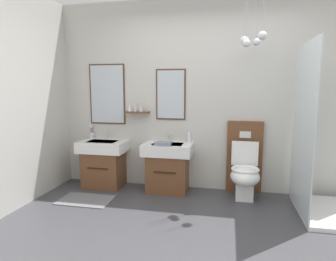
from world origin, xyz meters
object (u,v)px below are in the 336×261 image
folded_hand_towel (163,144)px  shower_tray (327,180)px  soap_dispenser (189,137)px  toothbrush_cup (92,135)px  vanity_sink_left (104,162)px  vanity_sink_right (168,165)px  toilet (244,169)px

folded_hand_towel → shower_tray: size_ratio=0.11×
soap_dispenser → folded_hand_towel: 0.44m
toothbrush_cup → folded_hand_towel: (1.19, -0.30, -0.03)m
vanity_sink_left → toothbrush_cup: bearing=148.1°
soap_dispenser → folded_hand_towel: bearing=-134.8°
vanity_sink_right → folded_hand_towel: 0.37m
soap_dispenser → shower_tray: size_ratio=0.09×
vanity_sink_right → soap_dispenser: bearing=32.5°
folded_hand_towel → shower_tray: 2.01m
vanity_sink_right → folded_hand_towel: folded_hand_towel is taller
folded_hand_towel → vanity_sink_left: bearing=171.4°
vanity_sink_left → soap_dispenser: soap_dispenser is taller
shower_tray → soap_dispenser: bearing=161.0°
toilet → toothbrush_cup: size_ratio=4.88×
folded_hand_towel → shower_tray: shower_tray is taller
toothbrush_cup → toilet: bearing=-4.1°
vanity_sink_left → toilet: 2.02m
vanity_sink_right → shower_tray: 1.97m
toothbrush_cup → folded_hand_towel: 1.23m
toothbrush_cup → shower_tray: size_ratio=0.11×
soap_dispenser → vanity_sink_left: bearing=-172.1°
vanity_sink_left → shower_tray: size_ratio=0.35×
vanity_sink_left → folded_hand_towel: folded_hand_towel is taller
folded_hand_towel → toothbrush_cup: bearing=165.8°
shower_tray → toilet: bearing=155.5°
toilet → toothbrush_cup: toilet is taller
vanity_sink_left → vanity_sink_right: same height
vanity_sink_right → toothbrush_cup: 1.29m
soap_dispenser → folded_hand_towel: size_ratio=0.82×
vanity_sink_left → vanity_sink_right: size_ratio=1.00×
vanity_sink_left → soap_dispenser: 1.31m
folded_hand_towel → toilet: bearing=7.4°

